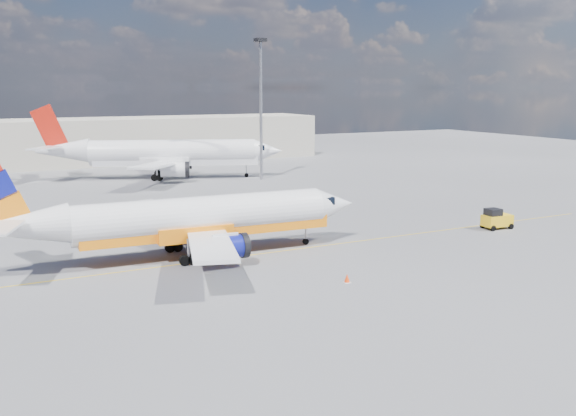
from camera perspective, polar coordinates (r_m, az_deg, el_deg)
name	(u,v)px	position (r m, az deg, el deg)	size (l,w,h in m)	color
ground	(301,259)	(51.19, 1.19, -4.57)	(240.00, 240.00, 0.00)	#58585C
taxi_line	(284,251)	(53.76, -0.34, -3.82)	(70.00, 0.15, 0.01)	gold
terminal_main	(131,140)	(122.15, -13.80, 5.91)	(70.00, 14.00, 8.00)	beige
main_jet	(191,219)	(51.64, -8.65, -0.99)	(30.93, 24.44, 9.37)	white
second_jet	(165,154)	(97.85, -10.89, 4.75)	(36.46, 27.58, 11.14)	white
gse_tug	(496,219)	(65.10, 18.03, -0.94)	(2.91, 1.91, 2.00)	black
traffic_cone	(347,278)	(45.28, 5.27, -6.25)	(0.46, 0.46, 0.64)	white
floodlight_mast	(261,96)	(94.23, -2.43, 9.89)	(1.49, 1.49, 20.38)	#95969D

